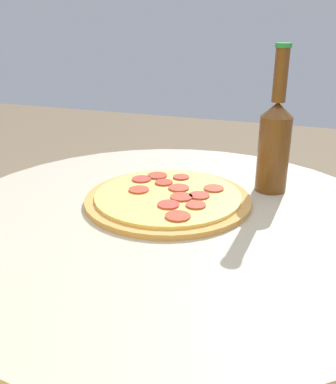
{
  "coord_description": "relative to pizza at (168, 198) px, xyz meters",
  "views": [
    {
      "loc": [
        -0.24,
        0.65,
        1.03
      ],
      "look_at": [
        0.02,
        -0.05,
        0.73
      ],
      "focal_mm": 40.0,
      "sensor_mm": 36.0,
      "label": 1
    }
  ],
  "objects": [
    {
      "name": "beer_bottle",
      "position": [
        -0.17,
        -0.13,
        0.1
      ],
      "size": [
        0.06,
        0.06,
        0.28
      ],
      "color": "#563314",
      "rests_on": "table"
    },
    {
      "name": "table",
      "position": [
        -0.02,
        0.05,
        -0.2
      ],
      "size": [
        0.83,
        0.83,
        0.71
      ],
      "color": "#B2A893",
      "rests_on": "ground_plane"
    },
    {
      "name": "pizza",
      "position": [
        0.0,
        0.0,
        0.0
      ],
      "size": [
        0.32,
        0.32,
        0.02
      ],
      "color": "#C68E47",
      "rests_on": "table"
    }
  ]
}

